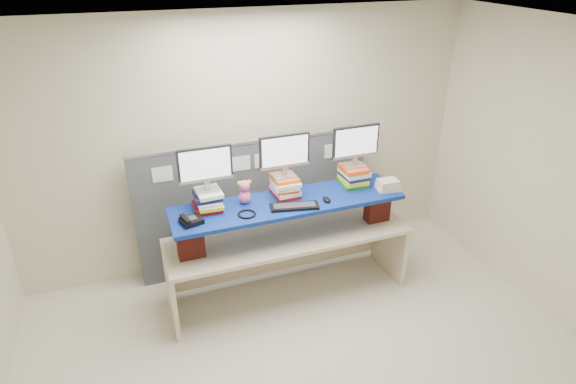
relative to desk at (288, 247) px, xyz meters
name	(u,v)px	position (x,y,z in m)	size (l,w,h in m)	color
room	(320,238)	(-0.15, -1.12, 0.81)	(5.00, 4.00, 2.80)	beige
cubicle_partition	(255,205)	(-0.15, 0.66, 0.18)	(2.60, 0.06, 1.53)	#43474F
desk	(288,247)	(0.00, 0.00, 0.00)	(2.45, 0.74, 0.74)	beige
brick_pier_left	(190,241)	(-0.97, -0.06, 0.32)	(0.24, 0.13, 0.33)	maroon
brick_pier_right	(377,206)	(0.97, -0.04, 0.32)	(0.24, 0.13, 0.33)	maroon
blue_board	(288,203)	(0.00, 0.00, 0.50)	(2.27, 0.57, 0.04)	navy
book_stack_left	(208,200)	(-0.75, 0.11, 0.61)	(0.27, 0.32, 0.19)	maroon
book_stack_center	(285,186)	(0.01, 0.12, 0.63)	(0.26, 0.31, 0.21)	maroon
book_stack_right	(353,176)	(0.76, 0.12, 0.63)	(0.27, 0.30, 0.21)	#1A631C
monitor_left	(205,167)	(-0.75, 0.11, 0.96)	(0.50, 0.14, 0.43)	#A0A0A5
monitor_center	(285,153)	(0.01, 0.12, 0.98)	(0.50, 0.14, 0.43)	#A0A0A5
monitor_right	(356,144)	(0.76, 0.13, 0.98)	(0.50, 0.14, 0.43)	#A0A0A5
keyboard	(294,206)	(0.01, -0.14, 0.54)	(0.48, 0.24, 0.03)	black
mouse	(326,199)	(0.35, -0.12, 0.54)	(0.06, 0.12, 0.04)	black
desk_phone	(191,220)	(-0.95, -0.10, 0.55)	(0.22, 0.21, 0.08)	black
headset	(247,214)	(-0.44, -0.12, 0.53)	(0.17, 0.17, 0.02)	black
plush_toy	(245,192)	(-0.40, 0.10, 0.65)	(0.14, 0.11, 0.24)	pink
binder_stack	(388,185)	(1.04, -0.10, 0.57)	(0.24, 0.20, 0.11)	beige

